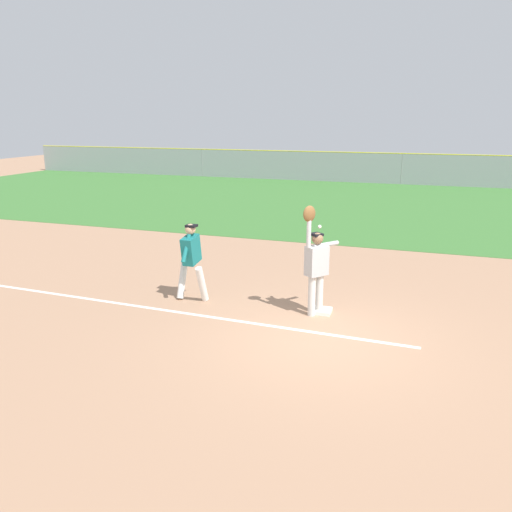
{
  "coord_description": "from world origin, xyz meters",
  "views": [
    {
      "loc": [
        1.65,
        -8.53,
        3.93
      ],
      "look_at": [
        -1.74,
        1.47,
        1.05
      ],
      "focal_mm": 35.94,
      "sensor_mm": 36.0,
      "label": 1
    }
  ],
  "objects_px": {
    "first_base": "(322,311)",
    "parked_car_white": "(223,162)",
    "baseball": "(320,227)",
    "parked_car_red": "(395,167)",
    "runner": "(191,257)",
    "parked_car_blue": "(301,164)",
    "parked_car_green": "(490,169)",
    "fielder": "(316,262)"
  },
  "relations": [
    {
      "from": "first_base",
      "to": "parked_car_white",
      "type": "distance_m",
      "value": 29.32
    },
    {
      "from": "baseball",
      "to": "parked_car_red",
      "type": "xyz_separation_m",
      "value": [
        -0.31,
        26.26,
        -1.14
      ]
    },
    {
      "from": "first_base",
      "to": "runner",
      "type": "height_order",
      "value": "runner"
    },
    {
      "from": "runner",
      "to": "parked_car_blue",
      "type": "distance_m",
      "value": 26.69
    },
    {
      "from": "runner",
      "to": "parked_car_red",
      "type": "xyz_separation_m",
      "value": [
        2.46,
        26.42,
        -0.32
      ]
    },
    {
      "from": "runner",
      "to": "baseball",
      "type": "bearing_deg",
      "value": 4.62
    },
    {
      "from": "first_base",
      "to": "parked_car_white",
      "type": "relative_size",
      "value": 0.09
    },
    {
      "from": "parked_car_white",
      "to": "parked_car_green",
      "type": "xyz_separation_m",
      "value": [
        18.44,
        -0.07,
        0.0
      ]
    },
    {
      "from": "first_base",
      "to": "baseball",
      "type": "xyz_separation_m",
      "value": [
        -0.11,
        -0.01,
        1.77
      ]
    },
    {
      "from": "parked_car_green",
      "to": "parked_car_white",
      "type": "bearing_deg",
      "value": -176.35
    },
    {
      "from": "parked_car_blue",
      "to": "baseball",
      "type": "bearing_deg",
      "value": -74.7
    },
    {
      "from": "fielder",
      "to": "parked_car_blue",
      "type": "distance_m",
      "value": 27.24
    },
    {
      "from": "parked_car_blue",
      "to": "parked_car_white",
      "type": "bearing_deg",
      "value": -179.83
    },
    {
      "from": "first_base",
      "to": "baseball",
      "type": "height_order",
      "value": "baseball"
    },
    {
      "from": "parked_car_white",
      "to": "parked_car_green",
      "type": "height_order",
      "value": "same"
    },
    {
      "from": "parked_car_blue",
      "to": "runner",
      "type": "bearing_deg",
      "value": -80.55
    },
    {
      "from": "fielder",
      "to": "parked_car_white",
      "type": "xyz_separation_m",
      "value": [
        -12.86,
        26.44,
        -0.45
      ]
    },
    {
      "from": "first_base",
      "to": "baseball",
      "type": "distance_m",
      "value": 1.78
    },
    {
      "from": "runner",
      "to": "parked_car_white",
      "type": "distance_m",
      "value": 28.31
    },
    {
      "from": "fielder",
      "to": "runner",
      "type": "relative_size",
      "value": 1.33
    },
    {
      "from": "runner",
      "to": "parked_car_green",
      "type": "xyz_separation_m",
      "value": [
        8.33,
        26.37,
        -0.32
      ]
    },
    {
      "from": "parked_car_red",
      "to": "parked_car_white",
      "type": "bearing_deg",
      "value": 175.5
    },
    {
      "from": "first_base",
      "to": "runner",
      "type": "relative_size",
      "value": 0.22
    },
    {
      "from": "runner",
      "to": "parked_car_red",
      "type": "relative_size",
      "value": 0.38
    },
    {
      "from": "fielder",
      "to": "parked_car_red",
      "type": "relative_size",
      "value": 0.5
    },
    {
      "from": "first_base",
      "to": "parked_car_green",
      "type": "bearing_deg",
      "value": 78.24
    },
    {
      "from": "fielder",
      "to": "parked_car_green",
      "type": "relative_size",
      "value": 0.5
    },
    {
      "from": "parked_car_blue",
      "to": "parked_car_red",
      "type": "bearing_deg",
      "value": 1.11
    },
    {
      "from": "fielder",
      "to": "parked_car_white",
      "type": "bearing_deg",
      "value": -25.38
    },
    {
      "from": "baseball",
      "to": "parked_car_red",
      "type": "relative_size",
      "value": 0.02
    },
    {
      "from": "parked_car_white",
      "to": "baseball",
      "type": "bearing_deg",
      "value": -65.17
    },
    {
      "from": "parked_car_white",
      "to": "parked_car_blue",
      "type": "relative_size",
      "value": 1.0
    },
    {
      "from": "parked_car_green",
      "to": "parked_car_blue",
      "type": "bearing_deg",
      "value": -176.17
    },
    {
      "from": "parked_car_green",
      "to": "fielder",
      "type": "bearing_deg",
      "value": -98.08
    },
    {
      "from": "fielder",
      "to": "baseball",
      "type": "bearing_deg",
      "value": -58.83
    },
    {
      "from": "parked_car_blue",
      "to": "first_base",
      "type": "bearing_deg",
      "value": -74.48
    },
    {
      "from": "first_base",
      "to": "parked_car_blue",
      "type": "relative_size",
      "value": 0.09
    },
    {
      "from": "runner",
      "to": "parked_car_green",
      "type": "distance_m",
      "value": 27.66
    },
    {
      "from": "first_base",
      "to": "runner",
      "type": "xyz_separation_m",
      "value": [
        -2.87,
        -0.16,
        0.96
      ]
    },
    {
      "from": "runner",
      "to": "parked_car_blue",
      "type": "relative_size",
      "value": 0.39
    },
    {
      "from": "fielder",
      "to": "parked_car_white",
      "type": "relative_size",
      "value": 0.51
    },
    {
      "from": "parked_car_white",
      "to": "parked_car_green",
      "type": "bearing_deg",
      "value": -1.51
    }
  ]
}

